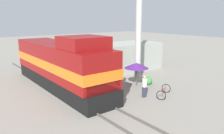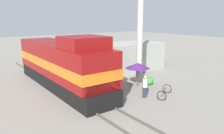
% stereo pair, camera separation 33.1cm
% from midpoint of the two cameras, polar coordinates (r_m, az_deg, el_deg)
% --- Properties ---
extents(ground_plane, '(120.00, 120.00, 0.00)m').
position_cam_midpoint_polar(ground_plane, '(17.17, -10.05, -7.19)').
color(ground_plane, gray).
extents(rail_near, '(0.08, 30.79, 0.15)m').
position_cam_midpoint_polar(rail_near, '(16.85, -12.23, -7.41)').
color(rail_near, '#4C4742').
rests_on(rail_near, ground_plane).
extents(rail_far, '(0.08, 30.79, 0.15)m').
position_cam_midpoint_polar(rail_far, '(17.47, -7.97, -6.51)').
color(rail_far, '#4C4742').
rests_on(rail_far, ground_plane).
extents(locomotive, '(3.05, 13.16, 4.58)m').
position_cam_midpoint_polar(locomotive, '(18.55, -13.50, 0.59)').
color(locomotive, black).
rests_on(locomotive, ground_plane).
extents(utility_pole, '(1.80, 0.54, 9.57)m').
position_cam_midpoint_polar(utility_pole, '(19.72, 6.47, 9.79)').
color(utility_pole, '#B2B2AD').
rests_on(utility_pole, ground_plane).
extents(vendor_umbrella, '(2.07, 2.07, 2.06)m').
position_cam_midpoint_polar(vendor_umbrella, '(18.71, 5.92, 0.40)').
color(vendor_umbrella, '#4C4C4C').
rests_on(vendor_umbrella, ground_plane).
extents(billboard_sign, '(2.49, 0.12, 3.34)m').
position_cam_midpoint_polar(billboard_sign, '(23.81, -6.14, 4.70)').
color(billboard_sign, '#595959').
rests_on(billboard_sign, ground_plane).
extents(shrub_cluster, '(0.74, 0.74, 0.74)m').
position_cam_midpoint_polar(shrub_cluster, '(19.57, 8.88, -3.54)').
color(shrub_cluster, '#388C38').
rests_on(shrub_cluster, ground_plane).
extents(person_bystander, '(0.34, 0.34, 1.67)m').
position_cam_midpoint_polar(person_bystander, '(16.34, 7.90, -4.81)').
color(person_bystander, '#2D3347').
rests_on(person_bystander, ground_plane).
extents(bicycle, '(1.95, 1.46, 0.70)m').
position_cam_midpoint_polar(bicycle, '(16.98, 12.82, -6.26)').
color(bicycle, black).
rests_on(bicycle, ground_plane).
extents(building_block_distant, '(6.82, 4.02, 3.04)m').
position_cam_midpoint_polar(building_block_distant, '(25.26, 4.17, 2.92)').
color(building_block_distant, '#999E93').
rests_on(building_block_distant, ground_plane).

